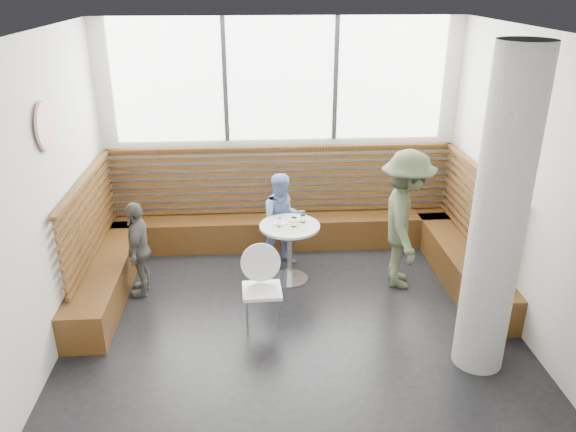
{
  "coord_description": "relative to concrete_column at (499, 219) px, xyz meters",
  "views": [
    {
      "loc": [
        -0.43,
        -5.22,
        3.67
      ],
      "look_at": [
        0.0,
        1.0,
        1.0
      ],
      "focal_mm": 35.0,
      "sensor_mm": 36.0,
      "label": 1
    }
  ],
  "objects": [
    {
      "name": "plate_far",
      "position": [
        -1.72,
        1.98,
        -0.81
      ],
      "size": [
        0.21,
        0.21,
        0.01
      ],
      "primitive_type": "cylinder",
      "color": "white",
      "rests_on": "cafe_table"
    },
    {
      "name": "cafe_chair",
      "position": [
        -2.2,
        0.85,
        -1.05
      ],
      "size": [
        0.45,
        0.44,
        0.94
      ],
      "rotation": [
        0.0,
        0.0,
        0.03
      ],
      "color": "white",
      "rests_on": "ground"
    },
    {
      "name": "adult_man",
      "position": [
        -0.39,
        1.63,
        -0.71
      ],
      "size": [
        0.84,
        1.24,
        1.78
      ],
      "primitive_type": "imported",
      "rotation": [
        0.0,
        0.0,
        1.4
      ],
      "color": "#475136",
      "rests_on": "ground"
    },
    {
      "name": "room",
      "position": [
        -1.85,
        0.6,
        0.0
      ],
      "size": [
        5.0,
        5.0,
        3.2
      ],
      "color": "silver",
      "rests_on": "ground"
    },
    {
      "name": "cafe_table",
      "position": [
        -1.81,
        1.81,
        -1.04
      ],
      "size": [
        0.76,
        0.76,
        0.79
      ],
      "color": "silver",
      "rests_on": "ground"
    },
    {
      "name": "glass_left",
      "position": [
        -1.95,
        1.79,
        -0.76
      ],
      "size": [
        0.07,
        0.07,
        0.1
      ],
      "primitive_type": "cylinder",
      "color": "white",
      "rests_on": "cafe_table"
    },
    {
      "name": "glass_mid",
      "position": [
        -1.76,
        1.76,
        -0.75
      ],
      "size": [
        0.08,
        0.08,
        0.12
      ],
      "primitive_type": "cylinder",
      "color": "white",
      "rests_on": "cafe_table"
    },
    {
      "name": "wall_art",
      "position": [
        -4.31,
        1.0,
        0.7
      ],
      "size": [
        0.03,
        0.5,
        0.5
      ],
      "primitive_type": "cylinder",
      "rotation": [
        0.0,
        1.57,
        0.0
      ],
      "color": "white",
      "rests_on": "room"
    },
    {
      "name": "menu_card",
      "position": [
        -1.72,
        1.66,
        -0.81
      ],
      "size": [
        0.26,
        0.23,
        0.0
      ],
      "primitive_type": "cube",
      "rotation": [
        0.0,
        0.0,
        0.43
      ],
      "color": "#A5C64C",
      "rests_on": "cafe_table"
    },
    {
      "name": "concrete_column",
      "position": [
        0.0,
        0.0,
        0.0
      ],
      "size": [
        0.5,
        0.5,
        3.2
      ],
      "primitive_type": "cylinder",
      "color": "gray",
      "rests_on": "ground"
    },
    {
      "name": "booth",
      "position": [
        -1.85,
        2.37,
        -1.19
      ],
      "size": [
        5.0,
        2.5,
        1.44
      ],
      "color": "#4A2D12",
      "rests_on": "ground"
    },
    {
      "name": "child_back",
      "position": [
        -1.87,
        2.25,
        -0.95
      ],
      "size": [
        0.72,
        0.62,
        1.31
      ],
      "primitive_type": "imported",
      "rotation": [
        0.0,
        0.0,
        0.21
      ],
      "color": "#7591CB",
      "rests_on": "ground"
    },
    {
      "name": "plate_near",
      "position": [
        -1.93,
        1.88,
        -0.81
      ],
      "size": [
        0.19,
        0.19,
        0.01
      ],
      "primitive_type": "cylinder",
      "color": "white",
      "rests_on": "cafe_table"
    },
    {
      "name": "child_left",
      "position": [
        -3.67,
        1.62,
        -0.99
      ],
      "size": [
        0.31,
        0.72,
        1.22
      ],
      "primitive_type": "imported",
      "rotation": [
        0.0,
        0.0,
        -1.59
      ],
      "color": "#5C5953",
      "rests_on": "ground"
    },
    {
      "name": "glass_right",
      "position": [
        -1.64,
        1.88,
        -0.76
      ],
      "size": [
        0.06,
        0.06,
        0.1
      ],
      "primitive_type": "cylinder",
      "color": "white",
      "rests_on": "cafe_table"
    }
  ]
}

